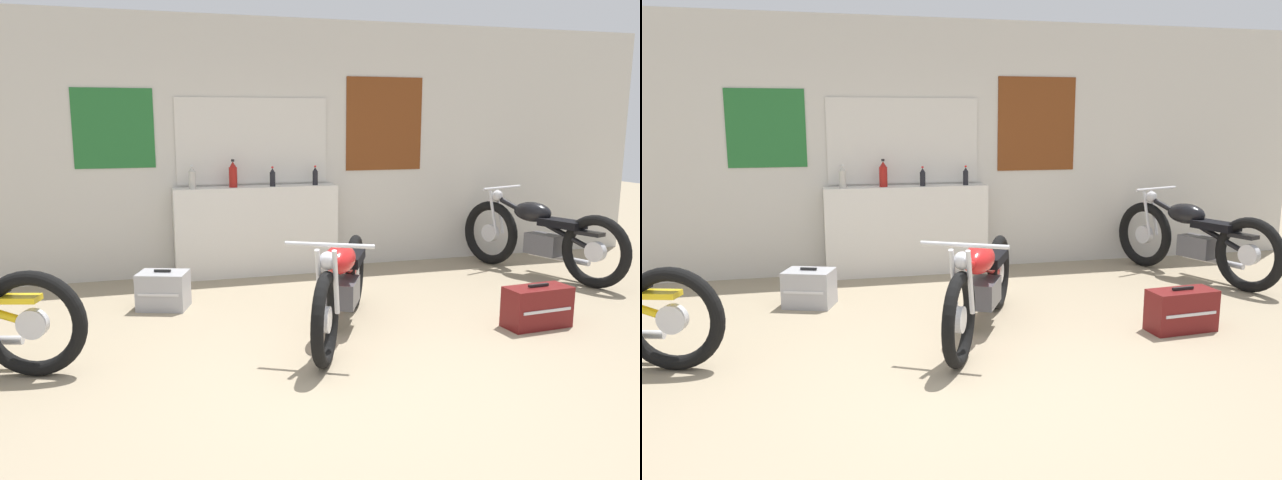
% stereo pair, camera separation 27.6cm
% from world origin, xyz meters
% --- Properties ---
extents(ground_plane, '(24.00, 24.00, 0.00)m').
position_xyz_m(ground_plane, '(0.00, 0.00, 0.00)').
color(ground_plane, gray).
extents(wall_back, '(10.00, 0.07, 2.80)m').
position_xyz_m(wall_back, '(0.01, 3.23, 1.40)').
color(wall_back, beige).
rests_on(wall_back, ground_plane).
extents(sill_counter, '(1.80, 0.28, 0.99)m').
position_xyz_m(sill_counter, '(-0.00, 3.05, 0.49)').
color(sill_counter, silver).
rests_on(sill_counter, ground_plane).
extents(bottle_leftmost, '(0.08, 0.08, 0.25)m').
position_xyz_m(bottle_leftmost, '(-0.69, 3.01, 1.10)').
color(bottle_leftmost, '#B7B2A8').
rests_on(bottle_leftmost, sill_counter).
extents(bottle_left_center, '(0.09, 0.09, 0.30)m').
position_xyz_m(bottle_left_center, '(-0.25, 3.03, 1.12)').
color(bottle_left_center, maroon).
rests_on(bottle_left_center, sill_counter).
extents(bottle_center, '(0.06, 0.06, 0.22)m').
position_xyz_m(bottle_center, '(0.17, 3.01, 1.08)').
color(bottle_center, black).
rests_on(bottle_center, sill_counter).
extents(bottle_right_center, '(0.06, 0.06, 0.22)m').
position_xyz_m(bottle_right_center, '(0.66, 3.02, 1.08)').
color(bottle_right_center, black).
rests_on(bottle_right_center, sill_counter).
extents(motorcycle_red, '(1.08, 1.90, 0.86)m').
position_xyz_m(motorcycle_red, '(0.28, 0.91, 0.41)').
color(motorcycle_red, black).
rests_on(motorcycle_red, ground_plane).
extents(motorcycle_black, '(0.88, 2.02, 0.95)m').
position_xyz_m(motorcycle_black, '(2.99, 2.14, 0.44)').
color(motorcycle_black, black).
rests_on(motorcycle_black, ground_plane).
extents(hard_case_silver, '(0.51, 0.44, 0.36)m').
position_xyz_m(hard_case_silver, '(-1.07, 2.01, 0.17)').
color(hard_case_silver, '#9E9EA3').
rests_on(hard_case_silver, ground_plane).
extents(hard_case_darkred, '(0.57, 0.29, 0.37)m').
position_xyz_m(hard_case_darkred, '(1.89, 0.60, 0.17)').
color(hard_case_darkred, maroon).
rests_on(hard_case_darkred, ground_plane).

